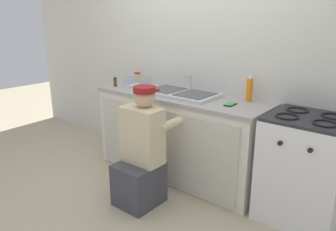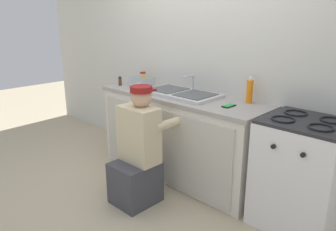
{
  "view_description": "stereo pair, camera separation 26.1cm",
  "coord_description": "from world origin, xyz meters",
  "px_view_note": "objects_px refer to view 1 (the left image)",
  "views": [
    {
      "loc": [
        2.01,
        -2.37,
        1.69
      ],
      "look_at": [
        0.0,
        0.1,
        0.73
      ],
      "focal_mm": 35.0,
      "sensor_mm": 36.0,
      "label": 1
    },
    {
      "loc": [
        2.21,
        -2.19,
        1.69
      ],
      "look_at": [
        0.0,
        0.1,
        0.73
      ],
      "focal_mm": 35.0,
      "sensor_mm": 36.0,
      "label": 2
    }
  ],
  "objects_px": {
    "sink_double_basin": "(180,93)",
    "cell_phone": "(230,105)",
    "soap_bottle_orange": "(249,90)",
    "dish_rack_tray": "(138,85)",
    "spice_bottle_pepper": "(115,82)",
    "condiment_jar": "(137,77)",
    "plumber_person": "(141,156)",
    "stove_range": "(303,169)"
  },
  "relations": [
    {
      "from": "stove_range",
      "to": "dish_rack_tray",
      "type": "relative_size",
      "value": 3.33
    },
    {
      "from": "cell_phone",
      "to": "dish_rack_tray",
      "type": "distance_m",
      "value": 1.24
    },
    {
      "from": "plumber_person",
      "to": "stove_range",
      "type": "bearing_deg",
      "value": 28.75
    },
    {
      "from": "cell_phone",
      "to": "condiment_jar",
      "type": "bearing_deg",
      "value": 170.93
    },
    {
      "from": "soap_bottle_orange",
      "to": "dish_rack_tray",
      "type": "xyz_separation_m",
      "value": [
        -1.3,
        -0.19,
        -0.09
      ]
    },
    {
      "from": "stove_range",
      "to": "sink_double_basin",
      "type": "bearing_deg",
      "value": 179.91
    },
    {
      "from": "cell_phone",
      "to": "condiment_jar",
      "type": "relative_size",
      "value": 1.09
    },
    {
      "from": "soap_bottle_orange",
      "to": "stove_range",
      "type": "bearing_deg",
      "value": -17.21
    },
    {
      "from": "cell_phone",
      "to": "soap_bottle_orange",
      "type": "bearing_deg",
      "value": 74.95
    },
    {
      "from": "soap_bottle_orange",
      "to": "cell_phone",
      "type": "bearing_deg",
      "value": -105.05
    },
    {
      "from": "spice_bottle_pepper",
      "to": "cell_phone",
      "type": "distance_m",
      "value": 1.46
    },
    {
      "from": "sink_double_basin",
      "to": "condiment_jar",
      "type": "bearing_deg",
      "value": 167.33
    },
    {
      "from": "stove_range",
      "to": "spice_bottle_pepper",
      "type": "height_order",
      "value": "spice_bottle_pepper"
    },
    {
      "from": "soap_bottle_orange",
      "to": "condiment_jar",
      "type": "relative_size",
      "value": 1.95
    },
    {
      "from": "plumber_person",
      "to": "spice_bottle_pepper",
      "type": "xyz_separation_m",
      "value": [
        -0.92,
        0.54,
        0.5
      ]
    },
    {
      "from": "stove_range",
      "to": "cell_phone",
      "type": "xyz_separation_m",
      "value": [
        -0.69,
        -0.04,
        0.45
      ]
    },
    {
      "from": "plumber_person",
      "to": "dish_rack_tray",
      "type": "distance_m",
      "value": 1.09
    },
    {
      "from": "stove_range",
      "to": "spice_bottle_pepper",
      "type": "distance_m",
      "value": 2.22
    },
    {
      "from": "sink_double_basin",
      "to": "condiment_jar",
      "type": "distance_m",
      "value": 0.82
    },
    {
      "from": "sink_double_basin",
      "to": "spice_bottle_pepper",
      "type": "distance_m",
      "value": 0.86
    },
    {
      "from": "stove_range",
      "to": "plumber_person",
      "type": "distance_m",
      "value": 1.41
    },
    {
      "from": "soap_bottle_orange",
      "to": "dish_rack_tray",
      "type": "relative_size",
      "value": 0.89
    },
    {
      "from": "cell_phone",
      "to": "sink_double_basin",
      "type": "bearing_deg",
      "value": 175.71
    },
    {
      "from": "cell_phone",
      "to": "spice_bottle_pepper",
      "type": "bearing_deg",
      "value": -176.26
    },
    {
      "from": "stove_range",
      "to": "condiment_jar",
      "type": "relative_size",
      "value": 7.28
    },
    {
      "from": "sink_double_basin",
      "to": "cell_phone",
      "type": "xyz_separation_m",
      "value": [
        0.62,
        -0.05,
        -0.01
      ]
    },
    {
      "from": "stove_range",
      "to": "dish_rack_tray",
      "type": "height_order",
      "value": "dish_rack_tray"
    },
    {
      "from": "dish_rack_tray",
      "to": "soap_bottle_orange",
      "type": "bearing_deg",
      "value": 8.15
    },
    {
      "from": "plumber_person",
      "to": "dish_rack_tray",
      "type": "bearing_deg",
      "value": 135.42
    },
    {
      "from": "condiment_jar",
      "to": "sink_double_basin",
      "type": "bearing_deg",
      "value": -12.67
    },
    {
      "from": "stove_range",
      "to": "cell_phone",
      "type": "relative_size",
      "value": 6.66
    },
    {
      "from": "cell_phone",
      "to": "condiment_jar",
      "type": "xyz_separation_m",
      "value": [
        -1.42,
        0.23,
        0.06
      ]
    },
    {
      "from": "stove_range",
      "to": "dish_rack_tray",
      "type": "xyz_separation_m",
      "value": [
        -1.94,
        0.01,
        0.47
      ]
    },
    {
      "from": "condiment_jar",
      "to": "dish_rack_tray",
      "type": "bearing_deg",
      "value": -44.67
    },
    {
      "from": "cell_phone",
      "to": "soap_bottle_orange",
      "type": "height_order",
      "value": "soap_bottle_orange"
    },
    {
      "from": "cell_phone",
      "to": "condiment_jar",
      "type": "distance_m",
      "value": 1.43
    },
    {
      "from": "spice_bottle_pepper",
      "to": "condiment_jar",
      "type": "bearing_deg",
      "value": 82.05
    },
    {
      "from": "sink_double_basin",
      "to": "soap_bottle_orange",
      "type": "xyz_separation_m",
      "value": [
        0.68,
        0.19,
        0.09
      ]
    },
    {
      "from": "condiment_jar",
      "to": "plumber_person",
      "type": "bearing_deg",
      "value": -44.6
    },
    {
      "from": "plumber_person",
      "to": "condiment_jar",
      "type": "relative_size",
      "value": 8.63
    },
    {
      "from": "sink_double_basin",
      "to": "cell_phone",
      "type": "relative_size",
      "value": 5.71
    },
    {
      "from": "plumber_person",
      "to": "spice_bottle_pepper",
      "type": "distance_m",
      "value": 1.18
    }
  ]
}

